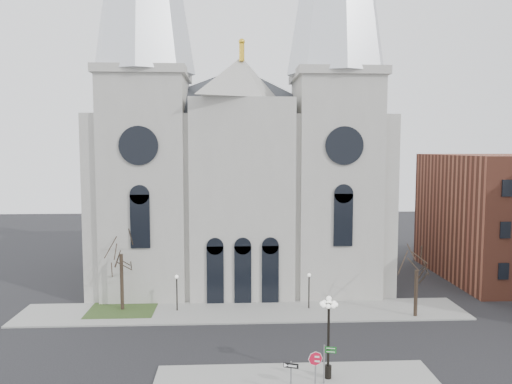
{
  "coord_description": "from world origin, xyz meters",
  "views": [
    {
      "loc": [
        -1.06,
        -32.75,
        14.86
      ],
      "look_at": [
        0.98,
        8.0,
        11.18
      ],
      "focal_mm": 35.0,
      "sensor_mm": 36.0,
      "label": 1
    }
  ],
  "objects_px": {
    "stop_sign": "(315,363)",
    "globe_lamp": "(329,327)",
    "one_way_sign": "(291,372)",
    "street_name_sign": "(326,361)"
  },
  "relations": [
    {
      "from": "stop_sign",
      "to": "globe_lamp",
      "type": "distance_m",
      "value": 2.57
    },
    {
      "from": "stop_sign",
      "to": "one_way_sign",
      "type": "distance_m",
      "value": 1.63
    },
    {
      "from": "one_way_sign",
      "to": "globe_lamp",
      "type": "bearing_deg",
      "value": 56.14
    },
    {
      "from": "globe_lamp",
      "to": "street_name_sign",
      "type": "xyz_separation_m",
      "value": [
        -0.31,
        -0.73,
        -1.93
      ]
    },
    {
      "from": "stop_sign",
      "to": "street_name_sign",
      "type": "relative_size",
      "value": 1.01
    },
    {
      "from": "street_name_sign",
      "to": "stop_sign",
      "type": "bearing_deg",
      "value": -118.35
    },
    {
      "from": "globe_lamp",
      "to": "one_way_sign",
      "type": "relative_size",
      "value": 2.58
    },
    {
      "from": "stop_sign",
      "to": "street_name_sign",
      "type": "xyz_separation_m",
      "value": [
        0.8,
        0.96,
        -0.34
      ]
    },
    {
      "from": "one_way_sign",
      "to": "street_name_sign",
      "type": "distance_m",
      "value": 2.7
    },
    {
      "from": "stop_sign",
      "to": "globe_lamp",
      "type": "height_order",
      "value": "globe_lamp"
    }
  ]
}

